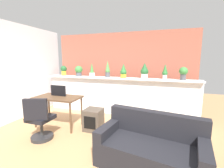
{
  "coord_description": "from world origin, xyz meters",
  "views": [
    {
      "loc": [
        1.24,
        -2.28,
        1.64
      ],
      "look_at": [
        0.2,
        0.94,
        1.09
      ],
      "focal_mm": 24.33,
      "sensor_mm": 36.0,
      "label": 1
    }
  ],
  "objects_px": {
    "desk": "(58,100)",
    "potted_plant_1": "(79,71)",
    "office_chair": "(40,122)",
    "couch": "(150,149)",
    "potted_plant_5": "(145,71)",
    "potted_plant_2": "(92,71)",
    "potted_plant_4": "(123,71)",
    "side_cube_shelf": "(93,120)",
    "tv_monitor": "(58,91)",
    "potted_plant_0": "(64,70)",
    "potted_plant_7": "(183,72)",
    "potted_plant_3": "(108,70)",
    "potted_plant_6": "(165,72)"
  },
  "relations": [
    {
      "from": "potted_plant_3",
      "to": "side_cube_shelf",
      "type": "height_order",
      "value": "potted_plant_3"
    },
    {
      "from": "potted_plant_4",
      "to": "couch",
      "type": "distance_m",
      "value": 2.42
    },
    {
      "from": "potted_plant_6",
      "to": "tv_monitor",
      "type": "bearing_deg",
      "value": -155.41
    },
    {
      "from": "potted_plant_3",
      "to": "potted_plant_5",
      "type": "height_order",
      "value": "potted_plant_3"
    },
    {
      "from": "potted_plant_4",
      "to": "side_cube_shelf",
      "type": "height_order",
      "value": "potted_plant_4"
    },
    {
      "from": "potted_plant_3",
      "to": "tv_monitor",
      "type": "height_order",
      "value": "potted_plant_3"
    },
    {
      "from": "potted_plant_4",
      "to": "couch",
      "type": "xyz_separation_m",
      "value": [
        0.92,
        -1.99,
        -1.03
      ]
    },
    {
      "from": "potted_plant_1",
      "to": "potted_plant_2",
      "type": "relative_size",
      "value": 0.78
    },
    {
      "from": "office_chair",
      "to": "couch",
      "type": "distance_m",
      "value": 2.19
    },
    {
      "from": "potted_plant_3",
      "to": "office_chair",
      "type": "xyz_separation_m",
      "value": [
        -0.76,
        -1.97,
        -0.95
      ]
    },
    {
      "from": "potted_plant_5",
      "to": "office_chair",
      "type": "relative_size",
      "value": 0.47
    },
    {
      "from": "desk",
      "to": "couch",
      "type": "distance_m",
      "value": 2.42
    },
    {
      "from": "potted_plant_0",
      "to": "potted_plant_1",
      "type": "xyz_separation_m",
      "value": [
        0.56,
        -0.0,
        -0.01
      ]
    },
    {
      "from": "potted_plant_0",
      "to": "desk",
      "type": "distance_m",
      "value": 1.58
    },
    {
      "from": "potted_plant_4",
      "to": "desk",
      "type": "xyz_separation_m",
      "value": [
        -1.34,
        -1.2,
        -0.64
      ]
    },
    {
      "from": "potted_plant_4",
      "to": "tv_monitor",
      "type": "relative_size",
      "value": 0.97
    },
    {
      "from": "potted_plant_1",
      "to": "potted_plant_4",
      "type": "height_order",
      "value": "potted_plant_4"
    },
    {
      "from": "desk",
      "to": "potted_plant_1",
      "type": "bearing_deg",
      "value": 96.08
    },
    {
      "from": "potted_plant_0",
      "to": "potted_plant_4",
      "type": "xyz_separation_m",
      "value": [
        2.04,
        -0.06,
        0.01
      ]
    },
    {
      "from": "potted_plant_0",
      "to": "desk",
      "type": "relative_size",
      "value": 0.29
    },
    {
      "from": "potted_plant_0",
      "to": "couch",
      "type": "bearing_deg",
      "value": -34.68
    },
    {
      "from": "potted_plant_0",
      "to": "side_cube_shelf",
      "type": "xyz_separation_m",
      "value": [
        1.6,
        -1.19,
        -1.05
      ]
    },
    {
      "from": "potted_plant_4",
      "to": "potted_plant_7",
      "type": "bearing_deg",
      "value": 0.51
    },
    {
      "from": "desk",
      "to": "side_cube_shelf",
      "type": "bearing_deg",
      "value": 4.38
    },
    {
      "from": "potted_plant_2",
      "to": "potted_plant_4",
      "type": "xyz_separation_m",
      "value": [
        1.01,
        -0.06,
        0.01
      ]
    },
    {
      "from": "potted_plant_0",
      "to": "potted_plant_3",
      "type": "distance_m",
      "value": 1.53
    },
    {
      "from": "potted_plant_4",
      "to": "office_chair",
      "type": "distance_m",
      "value": 2.46
    },
    {
      "from": "potted_plant_4",
      "to": "side_cube_shelf",
      "type": "distance_m",
      "value": 1.61
    },
    {
      "from": "potted_plant_1",
      "to": "potted_plant_5",
      "type": "relative_size",
      "value": 0.76
    },
    {
      "from": "potted_plant_0",
      "to": "tv_monitor",
      "type": "bearing_deg",
      "value": -60.89
    },
    {
      "from": "side_cube_shelf",
      "to": "potted_plant_3",
      "type": "bearing_deg",
      "value": 93.22
    },
    {
      "from": "potted_plant_1",
      "to": "desk",
      "type": "relative_size",
      "value": 0.3
    },
    {
      "from": "potted_plant_0",
      "to": "potted_plant_7",
      "type": "distance_m",
      "value": 3.6
    },
    {
      "from": "potted_plant_5",
      "to": "side_cube_shelf",
      "type": "relative_size",
      "value": 0.86
    },
    {
      "from": "potted_plant_2",
      "to": "potted_plant_5",
      "type": "relative_size",
      "value": 0.97
    },
    {
      "from": "potted_plant_3",
      "to": "potted_plant_5",
      "type": "distance_m",
      "value": 1.09
    },
    {
      "from": "potted_plant_4",
      "to": "potted_plant_5",
      "type": "xyz_separation_m",
      "value": [
        0.58,
        0.07,
        0.02
      ]
    },
    {
      "from": "potted_plant_4",
      "to": "office_chair",
      "type": "xyz_separation_m",
      "value": [
        -1.26,
        -1.9,
        -0.92
      ]
    },
    {
      "from": "potted_plant_2",
      "to": "couch",
      "type": "distance_m",
      "value": 2.99
    },
    {
      "from": "potted_plant_4",
      "to": "desk",
      "type": "height_order",
      "value": "potted_plant_4"
    },
    {
      "from": "office_chair",
      "to": "potted_plant_5",
      "type": "bearing_deg",
      "value": 46.76
    },
    {
      "from": "couch",
      "to": "potted_plant_7",
      "type": "bearing_deg",
      "value": 72.22
    },
    {
      "from": "potted_plant_0",
      "to": "potted_plant_1",
      "type": "distance_m",
      "value": 0.56
    },
    {
      "from": "potted_plant_2",
      "to": "desk",
      "type": "distance_m",
      "value": 1.45
    },
    {
      "from": "couch",
      "to": "potted_plant_5",
      "type": "bearing_deg",
      "value": 99.32
    },
    {
      "from": "potted_plant_1",
      "to": "potted_plant_4",
      "type": "distance_m",
      "value": 1.48
    },
    {
      "from": "tv_monitor",
      "to": "potted_plant_6",
      "type": "bearing_deg",
      "value": 24.59
    },
    {
      "from": "tv_monitor",
      "to": "potted_plant_5",
      "type": "bearing_deg",
      "value": 31.23
    },
    {
      "from": "potted_plant_6",
      "to": "couch",
      "type": "xyz_separation_m",
      "value": [
        -0.2,
        -2.01,
        -1.03
      ]
    },
    {
      "from": "potted_plant_3",
      "to": "side_cube_shelf",
      "type": "distance_m",
      "value": 1.62
    }
  ]
}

